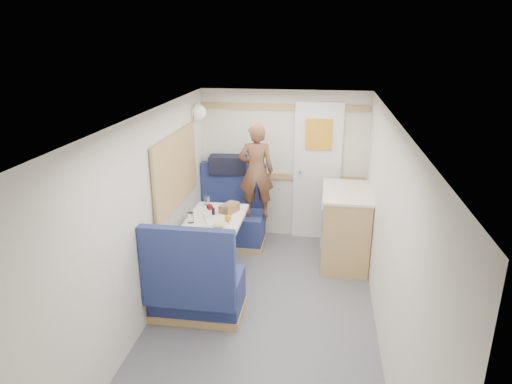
% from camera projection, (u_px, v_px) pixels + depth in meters
% --- Properties ---
extents(floor, '(4.50, 4.50, 0.00)m').
position_uv_depth(floor, '(260.00, 330.00, 4.33)').
color(floor, '#515156').
rests_on(floor, ground).
extents(ceiling, '(4.50, 4.50, 0.00)m').
position_uv_depth(ceiling, '(260.00, 121.00, 3.68)').
color(ceiling, silver).
rests_on(ceiling, wall_back).
extents(wall_back, '(2.20, 0.02, 2.00)m').
position_uv_depth(wall_back, '(283.00, 165.00, 6.10)').
color(wall_back, silver).
rests_on(wall_back, floor).
extents(wall_left, '(0.02, 4.50, 2.00)m').
position_uv_depth(wall_left, '(141.00, 227.00, 4.16)').
color(wall_left, silver).
rests_on(wall_left, floor).
extents(wall_right, '(0.02, 4.50, 2.00)m').
position_uv_depth(wall_right, '(389.00, 242.00, 3.85)').
color(wall_right, silver).
rests_on(wall_right, floor).
extents(oak_trim_low, '(2.15, 0.02, 0.08)m').
position_uv_depth(oak_trim_low, '(283.00, 177.00, 6.14)').
color(oak_trim_low, '#9E7E47').
rests_on(oak_trim_low, wall_back).
extents(oak_trim_high, '(2.15, 0.02, 0.08)m').
position_uv_depth(oak_trim_high, '(285.00, 107.00, 5.83)').
color(oak_trim_high, '#9E7E47').
rests_on(oak_trim_high, wall_back).
extents(side_window, '(0.04, 1.30, 0.72)m').
position_uv_depth(side_window, '(176.00, 170.00, 5.01)').
color(side_window, '#989C84').
rests_on(side_window, wall_left).
extents(rear_door, '(0.62, 0.12, 1.86)m').
position_uv_depth(rear_door, '(317.00, 169.00, 6.02)').
color(rear_door, white).
rests_on(rear_door, wall_back).
extents(dinette_table, '(0.62, 0.92, 0.72)m').
position_uv_depth(dinette_table, '(216.00, 230.00, 5.17)').
color(dinette_table, white).
rests_on(dinette_table, floor).
extents(bench_far, '(0.90, 0.59, 1.05)m').
position_uv_depth(bench_far, '(231.00, 222.00, 6.07)').
color(bench_far, navy).
rests_on(bench_far, floor).
extents(bench_near, '(0.90, 0.59, 1.05)m').
position_uv_depth(bench_near, '(196.00, 290.00, 4.45)').
color(bench_near, navy).
rests_on(bench_near, floor).
extents(ledge, '(0.90, 0.14, 0.04)m').
position_uv_depth(ledge, '(234.00, 175.00, 6.11)').
color(ledge, '#9E7E47').
rests_on(ledge, bench_far).
extents(dome_light, '(0.20, 0.20, 0.20)m').
position_uv_depth(dome_light, '(198.00, 112.00, 5.63)').
color(dome_light, white).
rests_on(dome_light, wall_left).
extents(galley_counter, '(0.57, 0.92, 0.92)m').
position_uv_depth(galley_counter, '(345.00, 226.00, 5.51)').
color(galley_counter, '#9E7E47').
rests_on(galley_counter, floor).
extents(person, '(0.48, 0.35, 1.20)m').
position_uv_depth(person, '(256.00, 171.00, 5.67)').
color(person, brown).
rests_on(person, bench_far).
extents(duffel_bag, '(0.51, 0.28, 0.24)m').
position_uv_depth(duffel_bag, '(228.00, 164.00, 6.08)').
color(duffel_bag, black).
rests_on(duffel_bag, ledge).
extents(tray, '(0.35, 0.39, 0.02)m').
position_uv_depth(tray, '(216.00, 220.00, 5.03)').
color(tray, white).
rests_on(tray, dinette_table).
extents(orange_fruit, '(0.07, 0.07, 0.07)m').
position_uv_depth(orange_fruit, '(228.00, 218.00, 4.95)').
color(orange_fruit, '#EB610A').
rests_on(orange_fruit, tray).
extents(cheese_block, '(0.13, 0.11, 0.04)m').
position_uv_depth(cheese_block, '(219.00, 224.00, 4.84)').
color(cheese_block, '#F3EC8C').
rests_on(cheese_block, tray).
extents(wine_glass, '(0.08, 0.08, 0.17)m').
position_uv_depth(wine_glass, '(210.00, 208.00, 5.05)').
color(wine_glass, white).
rests_on(wine_glass, dinette_table).
extents(tumbler_left, '(0.07, 0.07, 0.11)m').
position_uv_depth(tumbler_left, '(191.00, 218.00, 4.95)').
color(tumbler_left, white).
rests_on(tumbler_left, dinette_table).
extents(tumbler_mid, '(0.07, 0.07, 0.11)m').
position_uv_depth(tumbler_mid, '(207.00, 200.00, 5.48)').
color(tumbler_mid, white).
rests_on(tumbler_mid, dinette_table).
extents(tumbler_right, '(0.07, 0.07, 0.11)m').
position_uv_depth(tumbler_right, '(227.00, 211.00, 5.14)').
color(tumbler_right, silver).
rests_on(tumbler_right, dinette_table).
extents(beer_glass, '(0.06, 0.06, 0.10)m').
position_uv_depth(beer_glass, '(232.00, 208.00, 5.25)').
color(beer_glass, brown).
rests_on(beer_glass, dinette_table).
extents(pepper_grinder, '(0.04, 0.04, 0.10)m').
position_uv_depth(pepper_grinder, '(213.00, 212.00, 5.14)').
color(pepper_grinder, black).
rests_on(pepper_grinder, dinette_table).
extents(bread_loaf, '(0.22, 0.28, 0.10)m').
position_uv_depth(bread_loaf, '(229.00, 208.00, 5.24)').
color(bread_loaf, olive).
rests_on(bread_loaf, dinette_table).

